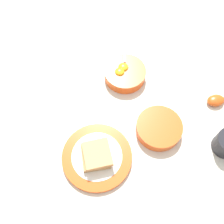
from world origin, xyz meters
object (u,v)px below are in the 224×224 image
egg_bowl (125,73)px  congee_bowl (159,128)px  toast_sandwich (96,155)px  soup_spoon (220,100)px  toast_plate (97,157)px

egg_bowl → congee_bowl: size_ratio=1.05×
toast_sandwich → soup_spoon: 0.47m
toast_plate → congee_bowl: bearing=-157.3°
egg_bowl → congee_bowl: 0.24m
toast_plate → toast_sandwich: size_ratio=2.20×
egg_bowl → toast_sandwich: 0.32m
egg_bowl → congee_bowl: (-0.10, 0.22, -0.00)m
egg_bowl → toast_plate: size_ratio=0.71×
toast_sandwich → congee_bowl: 0.22m
egg_bowl → toast_sandwich: egg_bowl is taller
toast_sandwich → congee_bowl: bearing=-156.6°
congee_bowl → toast_plate: bearing=22.7°
toast_sandwich → soup_spoon: bearing=-156.3°
soup_spoon → congee_bowl: bearing=24.0°
egg_bowl → toast_sandwich: bearing=70.8°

